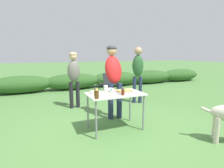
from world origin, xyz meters
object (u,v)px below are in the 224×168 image
at_px(bbq_sauce_bottle, 123,92).
at_px(standing_person_with_beanie, 138,69).
at_px(beer_bottle, 97,94).
at_px(paper_cup_stack, 106,90).
at_px(food_tray, 124,91).
at_px(spice_jar, 96,92).
at_px(folding_table, 115,97).
at_px(plate_stack, 95,92).
at_px(mayo_bottle, 111,92).
at_px(mixing_bowl, 110,90).
at_px(camp_chair_green_behind_table, 107,83).
at_px(standing_person_in_dark_puffer, 113,73).
at_px(standing_person_in_red_jacket, 74,74).

distance_m(bbq_sauce_bottle, standing_person_with_beanie, 2.20).
relative_size(beer_bottle, standing_person_with_beanie, 0.11).
xyz_separation_m(paper_cup_stack, beer_bottle, (-0.25, -0.22, 0.00)).
distance_m(food_tray, spice_jar, 0.64).
relative_size(folding_table, spice_jar, 7.04).
distance_m(plate_stack, beer_bottle, 0.41).
height_order(plate_stack, mayo_bottle, mayo_bottle).
bearing_deg(standing_person_with_beanie, paper_cup_stack, -112.06).
distance_m(folding_table, mayo_bottle, 0.28).
bearing_deg(food_tray, plate_stack, 166.58).
height_order(mixing_bowl, beer_bottle, beer_bottle).
height_order(spice_jar, standing_person_with_beanie, standing_person_with_beanie).
relative_size(food_tray, standing_person_with_beanie, 0.19).
height_order(plate_stack, camp_chair_green_behind_table, camp_chair_green_behind_table).
xyz_separation_m(mixing_bowl, paper_cup_stack, (-0.18, -0.23, 0.05)).
relative_size(standing_person_in_dark_puffer, camp_chair_green_behind_table, 2.05).
relative_size(standing_person_in_dark_puffer, standing_person_with_beanie, 1.00).
relative_size(plate_stack, paper_cup_stack, 1.14).
xyz_separation_m(spice_jar, standing_person_with_beanie, (1.86, 1.60, 0.23)).
distance_m(paper_cup_stack, standing_person_in_red_jacket, 1.80).
bearing_deg(plate_stack, mayo_bottle, -56.11).
bearing_deg(spice_jar, food_tray, 8.35).
distance_m(mixing_bowl, mayo_bottle, 0.40).
height_order(food_tray, paper_cup_stack, paper_cup_stack).
height_order(folding_table, standing_person_with_beanie, standing_person_with_beanie).
bearing_deg(camp_chair_green_behind_table, mayo_bottle, -113.94).
bearing_deg(standing_person_with_beanie, camp_chair_green_behind_table, 135.80).
bearing_deg(paper_cup_stack, mixing_bowl, 50.79).
bearing_deg(folding_table, mayo_bottle, -131.94).
bearing_deg(standing_person_in_red_jacket, mixing_bowl, -74.77).
xyz_separation_m(beer_bottle, mayo_bottle, (0.30, 0.07, -0.02)).
bearing_deg(mayo_bottle, standing_person_in_dark_puffer, 64.11).
xyz_separation_m(beer_bottle, bbq_sauce_bottle, (0.53, 0.06, -0.02)).
bearing_deg(mixing_bowl, standing_person_with_beanie, 42.04).
relative_size(mixing_bowl, mayo_bottle, 1.31).
relative_size(bbq_sauce_bottle, spice_jar, 0.91).
relative_size(plate_stack, standing_person_in_dark_puffer, 0.12).
bearing_deg(plate_stack, beer_bottle, -103.40).
bearing_deg(mixing_bowl, food_tray, -40.76).
xyz_separation_m(folding_table, mayo_bottle, (-0.16, -0.18, 0.14)).
height_order(food_tray, standing_person_with_beanie, standing_person_with_beanie).
distance_m(plate_stack, spice_jar, 0.24).
distance_m(food_tray, standing_person_with_beanie, 1.97).
height_order(mayo_bottle, standing_person_in_dark_puffer, standing_person_in_dark_puffer).
xyz_separation_m(folding_table, camp_chair_green_behind_table, (0.94, 2.79, -0.20)).
height_order(food_tray, mayo_bottle, mayo_bottle).
bearing_deg(spice_jar, camp_chair_green_behind_table, 64.55).
distance_m(mixing_bowl, bbq_sauce_bottle, 0.40).
distance_m(standing_person_in_red_jacket, standing_person_with_beanie, 1.91).
height_order(food_tray, mixing_bowl, mixing_bowl).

